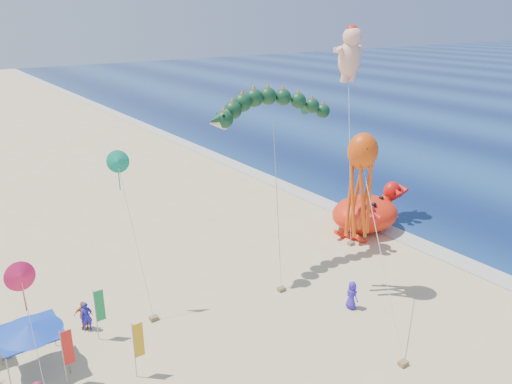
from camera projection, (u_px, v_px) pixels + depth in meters
ground at (297, 284)px, 33.86m from camera, size 320.00×320.00×0.00m
foam_strip at (411, 240)px, 40.40m from camera, size 320.00×320.00×0.00m
crab_inflatable at (366, 213)px, 41.87m from camera, size 8.09×6.87×3.55m
dragon_kite at (271, 111)px, 33.65m from camera, size 10.61×5.97×12.28m
cherub_kite at (350, 53)px, 41.29m from camera, size 5.54×6.58×16.45m
octopus_kite at (361, 177)px, 30.75m from camera, size 4.76×8.13×10.60m
canopy_blue at (29, 329)px, 25.00m from camera, size 3.26×3.26×2.71m
feather_flags at (70, 342)px, 24.72m from camera, size 8.03×4.21×3.20m
beachgoers at (91, 333)px, 27.23m from camera, size 21.11×12.56×1.83m
small_kites at (46, 234)px, 25.67m from camera, size 8.64×11.52×10.11m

